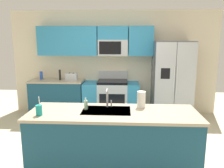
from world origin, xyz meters
name	(u,v)px	position (x,y,z in m)	size (l,w,h in m)	color
ground_plane	(108,150)	(0.00, 0.00, 0.00)	(9.00, 9.00, 0.00)	beige
kitchen_wall_unit	(108,56)	(-0.14, 2.08, 1.47)	(5.20, 0.43, 2.60)	beige
back_counter	(58,97)	(-1.40, 1.80, 0.45)	(1.33, 0.63, 0.90)	navy
range_oven	(111,98)	(-0.05, 1.80, 0.44)	(1.36, 0.61, 1.10)	#B7BABF
refrigerator	(172,81)	(1.40, 1.73, 0.93)	(0.90, 0.76, 1.85)	#4C4F54
island_counter	(113,141)	(0.12, -0.61, 0.45)	(2.35, 0.82, 0.90)	navy
toaster	(71,77)	(-1.02, 1.75, 0.99)	(0.28, 0.16, 0.18)	#B7BABF
pepper_mill	(60,75)	(-1.32, 1.80, 1.03)	(0.05, 0.05, 0.25)	black
bottle_blue	(41,75)	(-1.81, 1.86, 1.00)	(0.07, 0.07, 0.20)	blue
sink_faucet	(107,96)	(0.03, -0.42, 1.07)	(0.08, 0.21, 0.28)	#B7BABF
drink_cup_teal	(39,110)	(-0.85, -0.82, 0.97)	(0.08, 0.08, 0.26)	teal
soap_dispenser	(86,105)	(-0.28, -0.53, 0.97)	(0.06, 0.06, 0.17)	#A5D8B2
paper_towel_roll	(141,99)	(0.52, -0.39, 1.02)	(0.12, 0.12, 0.24)	white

